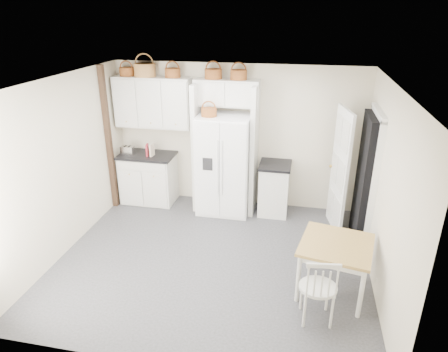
# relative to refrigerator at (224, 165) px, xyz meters

# --- Properties ---
(floor) EXTENTS (4.50, 4.50, 0.00)m
(floor) POSITION_rel_refrigerator_xyz_m (0.15, -1.61, -0.89)
(floor) COLOR #323235
(floor) RESTS_ON ground
(ceiling) EXTENTS (4.50, 4.50, 0.00)m
(ceiling) POSITION_rel_refrigerator_xyz_m (0.15, -1.61, 1.71)
(ceiling) COLOR white
(ceiling) RESTS_ON wall_back
(wall_back) EXTENTS (4.50, 0.00, 4.50)m
(wall_back) POSITION_rel_refrigerator_xyz_m (0.15, 0.39, 0.41)
(wall_back) COLOR beige
(wall_back) RESTS_ON floor
(wall_left) EXTENTS (0.00, 4.00, 4.00)m
(wall_left) POSITION_rel_refrigerator_xyz_m (-2.10, -1.61, 0.41)
(wall_left) COLOR beige
(wall_left) RESTS_ON floor
(wall_right) EXTENTS (0.00, 4.00, 4.00)m
(wall_right) POSITION_rel_refrigerator_xyz_m (2.40, -1.61, 0.41)
(wall_right) COLOR beige
(wall_right) RESTS_ON floor
(refrigerator) EXTENTS (0.92, 0.74, 1.78)m
(refrigerator) POSITION_rel_refrigerator_xyz_m (0.00, 0.00, 0.00)
(refrigerator) COLOR white
(refrigerator) RESTS_ON floor
(base_cab_left) EXTENTS (0.98, 0.62, 0.91)m
(base_cab_left) POSITION_rel_refrigerator_xyz_m (-1.49, 0.09, -0.44)
(base_cab_left) COLOR silver
(base_cab_left) RESTS_ON floor
(base_cab_right) EXTENTS (0.51, 0.61, 0.90)m
(base_cab_right) POSITION_rel_refrigerator_xyz_m (0.89, 0.09, -0.44)
(base_cab_right) COLOR silver
(base_cab_right) RESTS_ON floor
(dining_table) EXTENTS (1.02, 1.02, 0.73)m
(dining_table) POSITION_rel_refrigerator_xyz_m (1.85, -1.99, -0.53)
(dining_table) COLOR brown
(dining_table) RESTS_ON floor
(windsor_chair) EXTENTS (0.49, 0.46, 0.91)m
(windsor_chair) POSITION_rel_refrigerator_xyz_m (1.64, -2.56, -0.44)
(windsor_chair) COLOR silver
(windsor_chair) RESTS_ON floor
(counter_left) EXTENTS (1.02, 0.66, 0.04)m
(counter_left) POSITION_rel_refrigerator_xyz_m (-1.49, 0.09, 0.04)
(counter_left) COLOR black
(counter_left) RESTS_ON base_cab_left
(counter_right) EXTENTS (0.55, 0.65, 0.04)m
(counter_right) POSITION_rel_refrigerator_xyz_m (0.89, 0.09, 0.03)
(counter_right) COLOR black
(counter_right) RESTS_ON base_cab_right
(toaster) EXTENTS (0.24, 0.15, 0.16)m
(toaster) POSITION_rel_refrigerator_xyz_m (-1.83, -0.01, 0.14)
(toaster) COLOR silver
(toaster) RESTS_ON counter_left
(cookbook_red) EXTENTS (0.06, 0.15, 0.22)m
(cookbook_red) POSITION_rel_refrigerator_xyz_m (-1.45, 0.01, 0.17)
(cookbook_red) COLOR maroon
(cookbook_red) RESTS_ON counter_left
(cookbook_cream) EXTENTS (0.05, 0.15, 0.22)m
(cookbook_cream) POSITION_rel_refrigerator_xyz_m (-1.36, 0.01, 0.17)
(cookbook_cream) COLOR beige
(cookbook_cream) RESTS_ON counter_left
(basket_upper_a) EXTENTS (0.26, 0.26, 0.15)m
(basket_upper_a) POSITION_rel_refrigerator_xyz_m (-1.81, 0.22, 1.53)
(basket_upper_a) COLOR maroon
(basket_upper_a) RESTS_ON upper_cabinet
(basket_upper_b) EXTENTS (0.38, 0.38, 0.23)m
(basket_upper_b) POSITION_rel_refrigerator_xyz_m (-1.47, 0.22, 1.57)
(basket_upper_b) COLOR brown
(basket_upper_b) RESTS_ON upper_cabinet
(basket_upper_c) EXTENTS (0.27, 0.27, 0.16)m
(basket_upper_c) POSITION_rel_refrigerator_xyz_m (-0.96, 0.22, 1.54)
(basket_upper_c) COLOR maroon
(basket_upper_c) RESTS_ON upper_cabinet
(basket_bridge_a) EXTENTS (0.29, 0.29, 0.16)m
(basket_bridge_a) POSITION_rel_refrigerator_xyz_m (-0.24, 0.22, 1.54)
(basket_bridge_a) COLOR maroon
(basket_bridge_a) RESTS_ON bridge_cabinet
(basket_bridge_b) EXTENTS (0.28, 0.28, 0.16)m
(basket_bridge_b) POSITION_rel_refrigerator_xyz_m (0.20, 0.22, 1.54)
(basket_bridge_b) COLOR maroon
(basket_bridge_b) RESTS_ON bridge_cabinet
(basket_fridge_a) EXTENTS (0.26, 0.26, 0.14)m
(basket_fridge_a) POSITION_rel_refrigerator_xyz_m (-0.25, -0.10, 0.96)
(basket_fridge_a) COLOR maroon
(basket_fridge_a) RESTS_ON refrigerator
(upper_cabinet) EXTENTS (1.40, 0.34, 0.90)m
(upper_cabinet) POSITION_rel_refrigerator_xyz_m (-1.35, 0.22, 1.01)
(upper_cabinet) COLOR silver
(upper_cabinet) RESTS_ON wall_back
(bridge_cabinet) EXTENTS (1.12, 0.34, 0.45)m
(bridge_cabinet) POSITION_rel_refrigerator_xyz_m (-0.00, 0.22, 1.24)
(bridge_cabinet) COLOR silver
(bridge_cabinet) RESTS_ON wall_back
(fridge_panel_left) EXTENTS (0.08, 0.60, 2.30)m
(fridge_panel_left) POSITION_rel_refrigerator_xyz_m (-0.51, 0.09, 0.26)
(fridge_panel_left) COLOR silver
(fridge_panel_left) RESTS_ON floor
(fridge_panel_right) EXTENTS (0.08, 0.60, 2.30)m
(fridge_panel_right) POSITION_rel_refrigerator_xyz_m (0.51, 0.09, 0.26)
(fridge_panel_right) COLOR silver
(fridge_panel_right) RESTS_ON floor
(trim_post) EXTENTS (0.09, 0.09, 2.60)m
(trim_post) POSITION_rel_refrigerator_xyz_m (-2.05, -0.26, 0.41)
(trim_post) COLOR black
(trim_post) RESTS_ON floor
(doorway_void) EXTENTS (0.18, 0.85, 2.05)m
(doorway_void) POSITION_rel_refrigerator_xyz_m (2.31, -0.61, 0.14)
(doorway_void) COLOR black
(doorway_void) RESTS_ON floor
(door_slab) EXTENTS (0.21, 0.79, 2.05)m
(door_slab) POSITION_rel_refrigerator_xyz_m (1.95, -0.27, 0.14)
(door_slab) COLOR white
(door_slab) RESTS_ON floor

